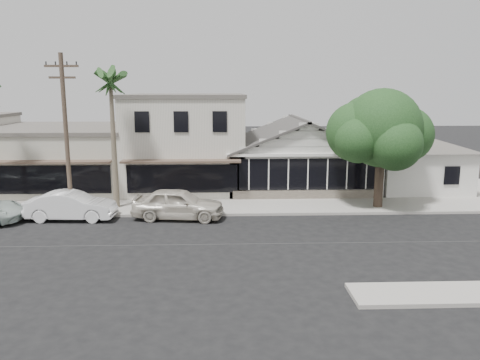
{
  "coord_description": "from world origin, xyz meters",
  "views": [
    {
      "loc": [
        -0.41,
        -20.75,
        7.09
      ],
      "look_at": [
        0.57,
        6.0,
        1.88
      ],
      "focal_mm": 35.0,
      "sensor_mm": 36.0,
      "label": 1
    }
  ],
  "objects_px": {
    "car_0": "(178,204)",
    "shade_tree": "(380,130)",
    "car_1": "(71,206)",
    "utility_pole": "(66,132)"
  },
  "relations": [
    {
      "from": "utility_pole",
      "to": "car_0",
      "type": "relative_size",
      "value": 1.79
    },
    {
      "from": "car_0",
      "to": "utility_pole",
      "type": "bearing_deg",
      "value": 90.22
    },
    {
      "from": "car_1",
      "to": "utility_pole",
      "type": "bearing_deg",
      "value": 20.96
    },
    {
      "from": "car_0",
      "to": "shade_tree",
      "type": "bearing_deg",
      "value": -73.56
    },
    {
      "from": "car_1",
      "to": "shade_tree",
      "type": "xyz_separation_m",
      "value": [
        17.59,
        1.95,
        3.92
      ]
    },
    {
      "from": "utility_pole",
      "to": "shade_tree",
      "type": "bearing_deg",
      "value": 4.02
    },
    {
      "from": "car_0",
      "to": "shade_tree",
      "type": "relative_size",
      "value": 0.7
    },
    {
      "from": "utility_pole",
      "to": "shade_tree",
      "type": "relative_size",
      "value": 1.26
    },
    {
      "from": "car_0",
      "to": "shade_tree",
      "type": "distance_m",
      "value": 12.51
    },
    {
      "from": "car_1",
      "to": "shade_tree",
      "type": "relative_size",
      "value": 0.67
    }
  ]
}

